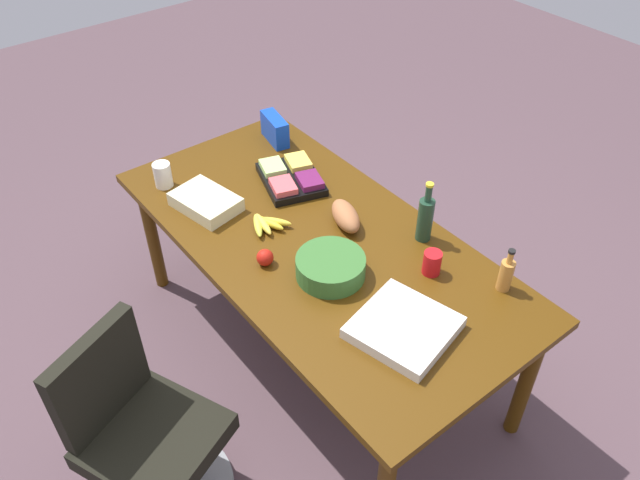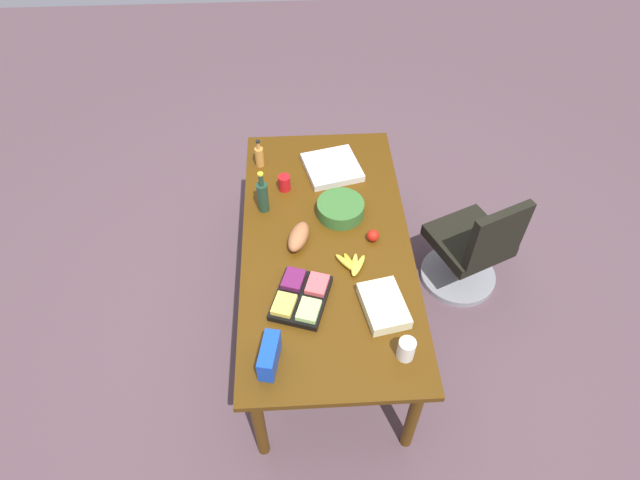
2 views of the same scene
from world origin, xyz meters
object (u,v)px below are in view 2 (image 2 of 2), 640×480
Objects in this scene: office_chair at (471,252)px; dressing_bottle at (259,156)px; sheet_cake at (384,306)px; bread_loaf at (299,237)px; red_solo_cup at (284,183)px; salad_bowl at (340,209)px; conference_table at (326,249)px; wine_bottle at (263,196)px; pizza_box at (332,167)px; apple_red at (373,236)px; fruit_platter at (301,297)px; banana_bunch at (352,264)px; mayo_jar at (406,349)px; chip_bag_blue at (269,356)px.

dressing_bottle is at bearing 70.18° from office_chair.
sheet_cake is 1.33× the size of bread_loaf.
office_chair is 4.27× the size of dressing_bottle.
red_solo_cup is 0.36× the size of salad_bowl.
dressing_bottle is at bearing 29.62° from conference_table.
dressing_bottle is 0.45m from wine_bottle.
dressing_bottle is (0.74, 0.25, 0.03)m from bread_loaf.
pizza_box is 1.69× the size of dressing_bottle.
pizza_box is at bearing -99.35° from dressing_bottle.
salad_bowl is (0.23, 0.18, 0.01)m from apple_red.
office_chair is (0.21, -1.04, -0.35)m from conference_table.
apple_red is (-0.01, -0.29, 0.11)m from conference_table.
office_chair is 2.84× the size of sheet_cake.
bread_loaf reaches higher than sheet_cake.
banana_bunch is (0.22, -0.31, -0.01)m from fruit_platter.
conference_table is 7.01× the size of salad_bowl.
sheet_cake is at bearing -140.70° from wine_bottle.
mayo_jar is at bearing -154.89° from red_solo_cup.
fruit_platter is 0.42m from chip_bag_blue.
fruit_platter is at bearing -179.85° from bread_loaf.
dressing_bottle reaches higher than sheet_cake.
sheet_cake is 0.75× the size of fruit_platter.
dressing_bottle is (1.26, 0.71, 0.05)m from sheet_cake.
apple_red is at bearing 106.04° from office_chair.
fruit_platter is at bearing 158.77° from conference_table.
bread_loaf is 0.71m from pizza_box.
sheet_cake is at bearing -151.46° from conference_table.
dressing_bottle is 0.69× the size of wine_bottle.
office_chair is 6.94× the size of mayo_jar.
salad_bowl reaches higher than apple_red.
banana_bunch is at bearing 24.97° from sheet_cake.
office_chair is 3.79× the size of bread_loaf.
office_chair is 2.52× the size of pizza_box.
pizza_box is at bearing 9.73° from sheet_cake.
mayo_jar is 0.66× the size of banana_bunch.
sheet_cake is 1.14m from red_solo_cup.
red_solo_cup is at bearing 54.30° from salad_bowl.
fruit_platter is 1.42× the size of salad_bowl.
bread_loaf is 3.16× the size of apple_red.
red_solo_cup reaches higher than apple_red.
office_chair is at bearing -78.47° from conference_table.
chip_bag_blue is 1.14m from salad_bowl.
conference_table is 0.21m from bread_loaf.
dressing_bottle reaches higher than banana_bunch.
mayo_jar is 0.60× the size of chip_bag_blue.
apple_red is 0.30m from salad_bowl.
salad_bowl is at bearing -125.70° from red_solo_cup.
chip_bag_blue is (-1.56, -0.08, -0.01)m from dressing_bottle.
chip_bag_blue is at bearing 157.53° from conference_table.
banana_bunch is at bearing 170.09° from pizza_box.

